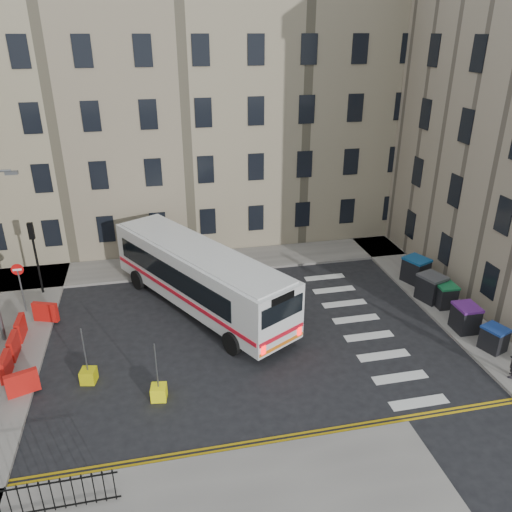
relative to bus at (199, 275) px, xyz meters
name	(u,v)px	position (x,y,z in m)	size (l,w,h in m)	color
ground	(282,332)	(3.59, -3.24, -1.92)	(120.00, 120.00, 0.00)	black
pavement_north	(152,267)	(-2.41, 5.36, -1.84)	(36.00, 3.20, 0.15)	slate
pavement_east	(411,277)	(12.59, 0.76, -1.84)	(2.40, 26.00, 0.15)	slate
terrace_north	(123,109)	(-3.41, 12.26, 6.70)	(38.30, 10.80, 17.20)	gray
traffic_light_nw	(34,247)	(-8.41, 3.26, 0.95)	(0.28, 0.22, 4.10)	black
no_entry_north	(19,278)	(-8.91, 1.26, 0.16)	(0.60, 0.08, 3.00)	#595B5E
roadworks_barriers	(22,345)	(-8.25, -2.74, -1.27)	(1.66, 6.26, 1.00)	red
bus	(199,275)	(0.00, 0.00, 0.00)	(8.41, 11.96, 3.32)	silver
wheelie_bin_a	(494,338)	(12.53, -6.82, -1.19)	(1.19, 1.28, 1.14)	black
wheelie_bin_b	(465,318)	(12.20, -5.08, -1.10)	(1.07, 1.22, 1.33)	black
wheelie_bin_c	(445,295)	(12.52, -2.76, -1.13)	(1.03, 1.17, 1.26)	black
wheelie_bin_d	(431,287)	(12.15, -2.03, -1.04)	(1.50, 1.60, 1.44)	black
wheelie_bin_e	(416,270)	(12.40, 0.11, -1.03)	(1.56, 1.65, 1.46)	black
bollard_yellow	(159,392)	(-2.43, -6.83, -1.62)	(0.60, 0.60, 0.60)	#FDF40E
bollard_chevron	(89,376)	(-5.25, -5.14, -1.62)	(0.60, 0.60, 0.60)	#C5BD0B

